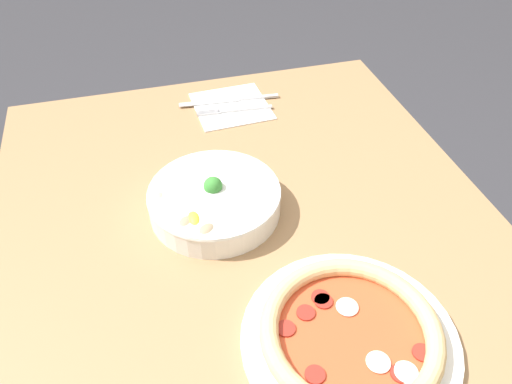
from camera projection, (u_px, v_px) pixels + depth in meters
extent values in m
cube|color=#99724C|center=(261.00, 263.00, 0.80)|extent=(1.14, 0.85, 0.03)
cylinder|color=olive|center=(330.00, 193.00, 1.47)|extent=(0.06, 0.06, 0.71)
cylinder|color=olive|center=(81.00, 240.00, 1.33)|extent=(0.06, 0.06, 0.71)
cylinder|color=white|center=(349.00, 339.00, 0.67)|extent=(0.29, 0.29, 0.01)
torus|color=#DBB77A|center=(351.00, 332.00, 0.66)|extent=(0.24, 0.24, 0.03)
cylinder|color=#D14C28|center=(350.00, 336.00, 0.67)|extent=(0.21, 0.21, 0.01)
cylinder|color=maroon|center=(323.00, 301.00, 0.70)|extent=(0.03, 0.03, 0.00)
cylinder|color=maroon|center=(422.00, 353.00, 0.64)|extent=(0.03, 0.03, 0.00)
cylinder|color=maroon|center=(306.00, 313.00, 0.69)|extent=(0.03, 0.03, 0.00)
cylinder|color=maroon|center=(320.00, 297.00, 0.71)|extent=(0.03, 0.03, 0.00)
cylinder|color=maroon|center=(401.00, 373.00, 0.62)|extent=(0.03, 0.03, 0.00)
cylinder|color=maroon|center=(286.00, 328.00, 0.67)|extent=(0.03, 0.03, 0.00)
cylinder|color=maroon|center=(315.00, 375.00, 0.62)|extent=(0.03, 0.03, 0.00)
ellipsoid|color=silver|center=(406.00, 372.00, 0.62)|extent=(0.03, 0.03, 0.01)
ellipsoid|color=silver|center=(347.00, 307.00, 0.69)|extent=(0.03, 0.03, 0.01)
ellipsoid|color=silver|center=(378.00, 362.00, 0.63)|extent=(0.03, 0.03, 0.01)
cylinder|color=white|center=(215.00, 201.00, 0.85)|extent=(0.22, 0.22, 0.05)
torus|color=white|center=(214.00, 193.00, 0.84)|extent=(0.23, 0.23, 0.01)
ellipsoid|color=#998466|center=(188.00, 197.00, 0.84)|extent=(0.04, 0.04, 0.02)
ellipsoid|color=#998466|center=(198.00, 209.00, 0.82)|extent=(0.04, 0.03, 0.02)
ellipsoid|color=tan|center=(190.00, 189.00, 0.86)|extent=(0.03, 0.04, 0.02)
ellipsoid|color=#998466|center=(186.00, 223.00, 0.78)|extent=(0.04, 0.04, 0.02)
ellipsoid|color=tan|center=(245.00, 170.00, 0.90)|extent=(0.04, 0.03, 0.02)
ellipsoid|color=#998466|center=(207.00, 231.00, 0.77)|extent=(0.04, 0.04, 0.02)
ellipsoid|color=tan|center=(160.00, 198.00, 0.83)|extent=(0.04, 0.03, 0.02)
ellipsoid|color=tan|center=(241.00, 187.00, 0.86)|extent=(0.03, 0.04, 0.02)
sphere|color=#388433|center=(213.00, 186.00, 0.84)|extent=(0.03, 0.03, 0.03)
ellipsoid|color=yellow|center=(194.00, 220.00, 0.79)|extent=(0.04, 0.02, 0.02)
cube|color=white|center=(231.00, 106.00, 1.11)|extent=(0.17, 0.17, 0.00)
cube|color=silver|center=(245.00, 109.00, 1.10)|extent=(0.02, 0.12, 0.00)
cube|color=silver|center=(206.00, 111.00, 1.09)|extent=(0.01, 0.05, 0.00)
cube|color=silver|center=(206.00, 113.00, 1.09)|extent=(0.01, 0.05, 0.00)
cube|color=silver|center=(207.00, 114.00, 1.08)|extent=(0.01, 0.05, 0.00)
cube|color=silver|center=(207.00, 115.00, 1.08)|extent=(0.01, 0.05, 0.00)
cube|color=silver|center=(259.00, 97.00, 1.13)|extent=(0.02, 0.09, 0.01)
cube|color=silver|center=(209.00, 102.00, 1.12)|extent=(0.03, 0.14, 0.00)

